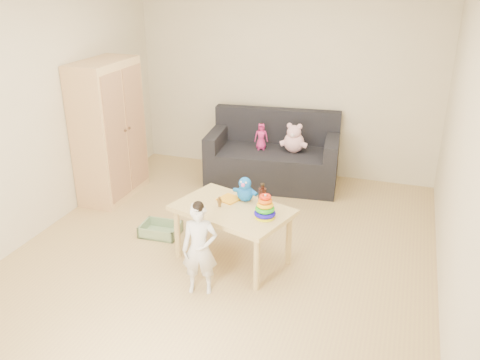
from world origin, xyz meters
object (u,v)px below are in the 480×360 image
(toddler, at_px, (200,250))
(play_table, at_px, (232,234))
(sofa, at_px, (272,167))
(wardrobe, at_px, (109,131))

(toddler, bearing_deg, play_table, 64.47)
(sofa, distance_m, toddler, 2.50)
(sofa, height_order, play_table, play_table)
(wardrobe, distance_m, toddler, 2.39)
(play_table, bearing_deg, sofa, 93.87)
(sofa, relative_size, play_table, 1.55)
(sofa, distance_m, play_table, 1.94)
(wardrobe, xyz_separation_m, toddler, (1.79, -1.53, -0.42))
(wardrobe, xyz_separation_m, sofa, (1.75, 0.96, -0.59))
(wardrobe, relative_size, toddler, 2.02)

